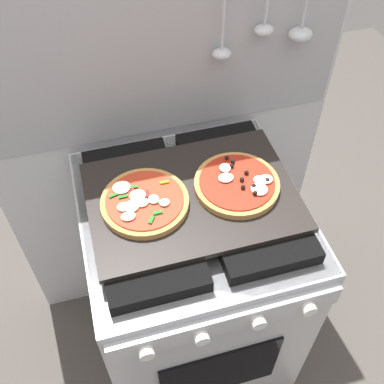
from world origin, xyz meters
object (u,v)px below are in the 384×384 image
at_px(stove, 192,285).
at_px(baking_tray, 192,197).
at_px(pizza_right, 237,184).
at_px(pizza_left, 144,201).

xyz_separation_m(stove, baking_tray, (0.00, 0.00, 0.46)).
xyz_separation_m(stove, pizza_right, (0.12, -0.00, 0.48)).
bearing_deg(pizza_left, pizza_right, -2.07).
bearing_deg(stove, baking_tray, 90.00).
height_order(stove, pizza_right, pizza_right).
xyz_separation_m(baking_tray, pizza_right, (0.12, -0.01, 0.02)).
relative_size(pizza_left, pizza_right, 1.00).
height_order(stove, baking_tray, baking_tray).
distance_m(pizza_left, pizza_right, 0.25).
relative_size(stove, pizza_right, 4.01).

